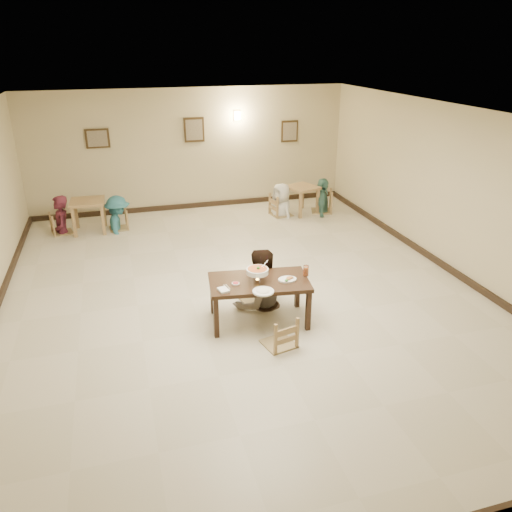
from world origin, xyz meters
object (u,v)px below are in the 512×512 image
object	(u,v)px
bg_chair_rr	(322,192)
bg_diner_c	(282,184)
bg_chair_ll	(60,214)
bg_chair_rl	(281,195)
bg_chair_lr	(117,211)
bg_diner_d	(323,178)
bg_table_left	(88,206)
main_diner	(259,250)
bg_diner_a	(57,196)
chair_far	(255,275)
curry_warmer	(257,271)
bg_table_right	(302,192)
drink_glass	(306,271)
main_table	(259,285)
chair_near	(279,317)
bg_diner_b	(115,196)

from	to	relation	value
bg_chair_rr	bg_diner_c	world-z (taller)	bg_diner_c
bg_chair_ll	bg_chair_rl	distance (m)	5.18
bg_chair_lr	bg_diner_d	size ratio (longest dim) A/B	0.52
bg_table_left	bg_chair_rr	size ratio (longest dim) A/B	0.72
bg_chair_lr	bg_chair_ll	bearing A→B (deg)	-97.32
main_diner	bg_diner_a	bearing A→B (deg)	-65.48
chair_far	bg_chair_ll	size ratio (longest dim) A/B	1.04
chair_far	curry_warmer	size ratio (longest dim) A/B	2.53
bg_table_right	bg_chair_lr	xyz separation A→B (m)	(-4.48, 0.07, -0.11)
bg_chair_ll	bg_chair_lr	xyz separation A→B (m)	(1.24, -0.08, -0.01)
curry_warmer	bg_table_right	size ratio (longest dim) A/B	0.41
bg_chair_lr	bg_diner_c	bearing A→B (deg)	85.08
main_diner	bg_diner_c	size ratio (longest dim) A/B	1.19
bg_table_left	bg_diner_c	size ratio (longest dim) A/B	0.47
drink_glass	bg_table_right	world-z (taller)	drink_glass
drink_glass	bg_chair_ll	size ratio (longest dim) A/B	0.18
drink_glass	bg_diner_d	world-z (taller)	bg_diner_d
curry_warmer	main_table	bearing A→B (deg)	43.88
bg_chair_ll	bg_chair_rl	world-z (taller)	bg_chair_rl
chair_near	curry_warmer	xyz separation A→B (m)	(-0.12, 0.68, 0.42)
main_table	bg_diner_c	xyz separation A→B (m)	(1.99, 4.79, 0.19)
main_table	chair_far	xyz separation A→B (m)	(0.12, 0.67, -0.15)
bg_diner_c	chair_near	bearing A→B (deg)	-35.93
main_table	chair_near	xyz separation A→B (m)	(0.09, -0.71, -0.17)
bg_chair_ll	bg_chair_rl	size ratio (longest dim) A/B	0.89
bg_chair_rr	bg_diner_c	xyz separation A→B (m)	(-1.08, 0.04, 0.28)
main_diner	bg_table_right	distance (m)	4.89
main_diner	bg_diner_d	distance (m)	5.12
chair_far	drink_glass	bearing A→B (deg)	-61.36
bg_chair_ll	bg_diner_a	size ratio (longest dim) A/B	0.52
chair_far	main_diner	bearing A→B (deg)	-84.36
bg_chair_rl	chair_near	bearing A→B (deg)	150.56
main_table	drink_glass	xyz separation A→B (m)	(0.74, -0.03, 0.16)
chair_near	bg_table_left	distance (m)	6.20
main_table	bg_chair_ll	bearing A→B (deg)	130.28
curry_warmer	bg_table_left	bearing A→B (deg)	117.24
chair_near	bg_chair_rr	bearing A→B (deg)	-131.33
chair_far	main_diner	size ratio (longest dim) A/B	0.49
bg_chair_ll	bg_chair_lr	distance (m)	1.24
curry_warmer	bg_diner_d	xyz separation A→B (m)	(3.10, 4.79, -0.01)
bg_chair_ll	bg_chair_lr	size ratio (longest dim) A/B	1.01
bg_table_right	bg_diner_b	world-z (taller)	bg_diner_b
bg_chair_rl	bg_diner_b	world-z (taller)	bg_diner_b
chair_far	bg_diner_b	size ratio (longest dim) A/B	0.60
curry_warmer	bg_chair_rr	world-z (taller)	bg_chair_rr
chair_far	bg_chair_rr	size ratio (longest dim) A/B	0.89
bg_diner_a	bg_table_right	bearing A→B (deg)	81.07
bg_chair_ll	bg_diner_b	world-z (taller)	bg_diner_b
main_diner	curry_warmer	size ratio (longest dim) A/B	5.18
bg_table_right	bg_chair_lr	bearing A→B (deg)	179.06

